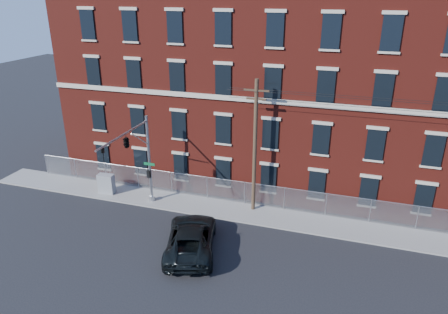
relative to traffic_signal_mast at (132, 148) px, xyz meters
name	(u,v)px	position (x,y,z in m)	size (l,w,h in m)	color
ground	(203,245)	(6.00, -2.18, -5.39)	(140.00, 140.00, 0.00)	black
sidewalk	(392,235)	(18.00, 2.82, -5.33)	(65.00, 3.00, 0.12)	gray
mill_building	(402,91)	(18.00, 11.75, 2.76)	(55.30, 14.32, 16.30)	#611810
chain_link_fence	(394,214)	(18.00, 4.12, -4.33)	(59.06, 0.06, 1.85)	#A5A8AD
traffic_signal_mast	(132,148)	(0.00, 0.00, 0.00)	(0.90, 6.75, 7.00)	#9EA0A5
utility_pole_near	(255,145)	(8.00, 3.42, -0.05)	(1.80, 0.28, 10.00)	#443322
pickup_truck	(191,238)	(5.45, -2.85, -4.49)	(2.99, 6.48, 1.80)	black
utility_cabinet	(106,184)	(-4.14, 2.37, -4.45)	(1.30, 0.65, 1.63)	gray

